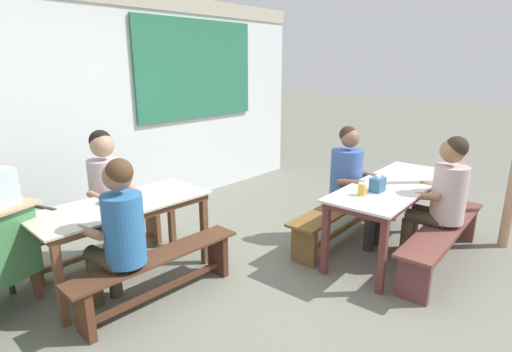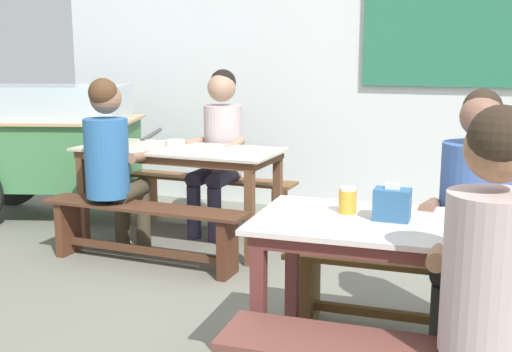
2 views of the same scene
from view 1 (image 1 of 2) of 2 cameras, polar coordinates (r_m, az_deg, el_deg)
The scene contains 15 objects.
ground_plane at distance 4.00m, azimuth 5.37°, elevation -13.39°, with size 40.00×40.00×0.00m, color slate.
backdrop_wall at distance 5.45m, azimuth -16.78°, elevation 10.04°, with size 6.04×0.23×2.78m.
dining_table_far at distance 3.80m, azimuth -18.26°, elevation -4.78°, with size 1.57×0.73×0.75m.
dining_table_near at distance 4.40m, azimuth 18.74°, elevation -1.90°, with size 1.91×0.73×0.75m.
bench_far_back at distance 4.38m, azimuth -21.20°, elevation -7.77°, with size 1.48×0.31×0.42m.
bench_far_front at distance 3.53m, azimuth -13.45°, elevation -12.98°, with size 1.53×0.32×0.42m.
bench_near_back at distance 4.72m, azimuth 12.33°, elevation -5.04°, with size 1.92×0.38×0.42m.
bench_near_front at distance 4.39m, azimuth 24.79°, elevation -7.87°, with size 1.84×0.37×0.42m.
person_near_front at distance 4.27m, azimuth 24.76°, elevation -2.15°, with size 0.43×0.54×1.30m.
person_center_facing at distance 4.21m, azimuth -20.00°, elevation -1.69°, with size 0.43×0.58×1.32m.
person_left_back_turned at distance 3.27m, azimuth -18.75°, elevation -7.04°, with size 0.43×0.55×1.28m.
person_right_near_table at distance 4.55m, azimuth 13.25°, elevation -0.32°, with size 0.47×0.61×1.29m.
tissue_box at distance 4.04m, azimuth 16.73°, elevation -1.13°, with size 0.15×0.11×0.16m.
condiment_jar at distance 3.89m, azimuth 14.71°, elevation -1.80°, with size 0.08×0.08×0.12m.
soup_bowl at distance 3.80m, azimuth -20.05°, elevation -3.24°, with size 0.15×0.15×0.05m, color silver.
Camera 1 is at (-2.86, -2.02, 1.95)m, focal length 28.41 mm.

